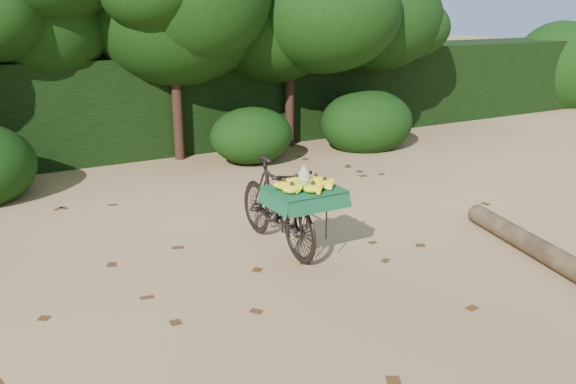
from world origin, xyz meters
TOP-DOWN VIEW (x-y plane):
  - ground at (0.00, 0.00)m, footprint 80.00×80.00m
  - vendor_bicycle at (0.00, 0.62)m, footprint 0.74×1.76m
  - fallen_log at (2.26, -1.43)m, footprint 1.02×3.18m
  - hedge_backdrop at (0.00, 6.30)m, footprint 26.00×1.80m
  - tree_row at (-0.65, 5.50)m, footprint 14.50×2.00m
  - bush_clumps at (0.50, 4.30)m, footprint 8.80×1.70m
  - leaf_litter at (0.00, 0.65)m, footprint 7.00×7.30m

SIDE VIEW (x-z plane):
  - ground at x=0.00m, z-range 0.00..0.00m
  - leaf_litter at x=0.00m, z-range 0.00..0.01m
  - fallen_log at x=2.26m, z-range 0.00..0.23m
  - bush_clumps at x=0.50m, z-range 0.00..0.90m
  - vendor_bicycle at x=0.00m, z-range 0.01..1.05m
  - hedge_backdrop at x=0.00m, z-range 0.00..1.80m
  - tree_row at x=-0.65m, z-range 0.00..4.00m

